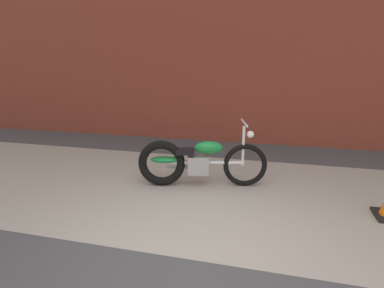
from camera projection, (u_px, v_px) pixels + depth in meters
ground_plane at (193, 260)px, 3.08m from camera, size 80.00×80.00×0.00m
sidewalk_slab at (222, 192)px, 4.72m from camera, size 36.00×3.50×0.01m
brick_building_wall at (250, 23)px, 7.28m from camera, size 36.00×0.50×5.58m
motorcycle_green at (193, 161)px, 4.89m from camera, size 1.97×0.73×1.03m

